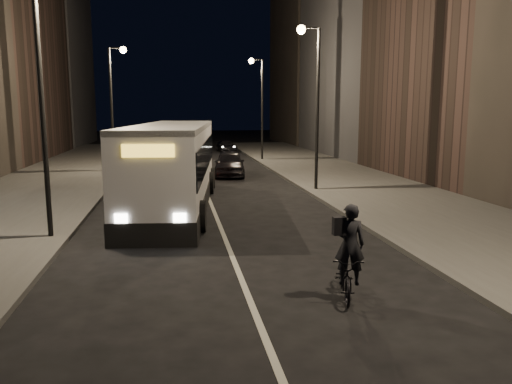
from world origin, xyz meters
name	(u,v)px	position (x,y,z in m)	size (l,w,h in m)	color
ground	(238,270)	(0.00, 0.00, 0.00)	(180.00, 180.00, 0.00)	black
sidewalk_right	(356,183)	(8.50, 14.00, 0.08)	(7.00, 70.00, 0.16)	#3C3C3A
sidewalk_left	(38,191)	(-8.50, 14.00, 0.08)	(7.00, 70.00, 0.16)	#3C3C3A
building_row_right	(388,32)	(16.00, 27.50, 10.50)	(8.00, 61.00, 21.00)	black
streetlight_right_mid	(313,86)	(5.33, 12.00, 5.36)	(1.20, 0.44, 8.12)	black
streetlight_right_far	(259,95)	(5.33, 28.00, 5.36)	(1.20, 0.44, 8.12)	black
streetlight_left_near	(49,71)	(-5.33, 4.00, 5.36)	(1.20, 0.44, 8.12)	black
streetlight_left_far	(115,92)	(-5.33, 22.00, 5.36)	(1.20, 0.44, 8.12)	black
city_bus	(174,162)	(-1.60, 9.17, 1.95)	(4.29, 13.51, 3.59)	silver
cyclist_on_bicycle	(347,266)	(2.17, -2.32, 0.73)	(1.09, 2.00, 2.19)	black
car_near	(229,164)	(1.88, 18.99, 0.79)	(1.87, 4.65, 1.58)	black
car_mid	(162,162)	(-2.40, 21.85, 0.64)	(1.35, 3.88, 1.28)	#303032
car_far	(226,146)	(3.60, 37.36, 0.57)	(1.59, 3.92, 1.14)	black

